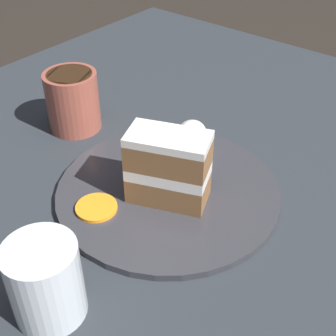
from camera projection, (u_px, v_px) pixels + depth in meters
ground_plane at (155, 229)px, 0.63m from camera, size 6.00×6.00×0.00m
dining_table at (155, 221)px, 0.62m from camera, size 1.25×1.08×0.03m
plate at (168, 191)px, 0.65m from camera, size 0.31×0.31×0.01m
cake_slice at (169, 168)px, 0.60m from camera, size 0.09×0.12×0.10m
cream_dollop at (191, 134)px, 0.71m from camera, size 0.05×0.04×0.04m
orange_garnish at (96, 208)px, 0.61m from camera, size 0.05×0.05×0.00m
carrot_shreds_scatter at (146, 152)px, 0.71m from camera, size 0.05×0.06×0.00m
drinking_glass at (46, 286)px, 0.47m from camera, size 0.08×0.08×0.09m
coffee_mug at (73, 99)px, 0.76m from camera, size 0.09×0.09×0.10m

